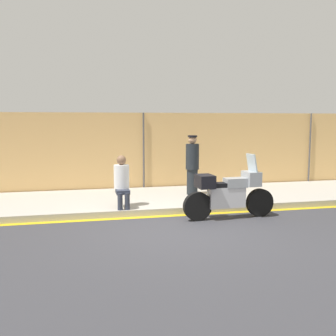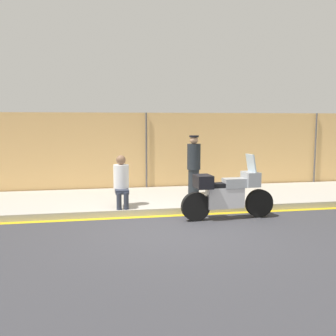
# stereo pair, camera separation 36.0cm
# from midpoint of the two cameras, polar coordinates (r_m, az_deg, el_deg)

# --- Properties ---
(ground_plane) EXTENTS (120.00, 120.00, 0.00)m
(ground_plane) POSITION_cam_midpoint_polar(r_m,az_deg,el_deg) (8.37, 0.33, -9.07)
(ground_plane) COLOR #38383D
(sidewalk) EXTENTS (43.91, 3.18, 0.16)m
(sidewalk) POSITION_cam_midpoint_polar(r_m,az_deg,el_deg) (11.17, -3.12, -4.57)
(sidewalk) COLOR #ADA89E
(sidewalk) RESTS_ON ground_plane
(curb_paint_stripe) EXTENTS (43.91, 0.18, 0.01)m
(curb_paint_stripe) POSITION_cam_midpoint_polar(r_m,az_deg,el_deg) (9.58, -1.42, -6.99)
(curb_paint_stripe) COLOR gold
(curb_paint_stripe) RESTS_ON ground_plane
(storefront_fence) EXTENTS (41.72, 0.17, 2.55)m
(storefront_fence) POSITION_cam_midpoint_polar(r_m,az_deg,el_deg) (12.65, -4.43, 2.23)
(storefront_fence) COLOR #E5B26B
(storefront_fence) RESTS_ON ground_plane
(motorcycle) EXTENTS (2.27, 0.56, 1.52)m
(motorcycle) POSITION_cam_midpoint_polar(r_m,az_deg,el_deg) (9.32, 7.70, -3.58)
(motorcycle) COLOR black
(motorcycle) RESTS_ON ground_plane
(officer_standing) EXTENTS (0.38, 0.38, 1.72)m
(officer_standing) POSITION_cam_midpoint_polar(r_m,az_deg,el_deg) (11.35, 2.64, 0.53)
(officer_standing) COLOR #1E2328
(officer_standing) RESTS_ON sidewalk
(person_seated_on_curb) EXTENTS (0.38, 0.66, 1.28)m
(person_seated_on_curb) POSITION_cam_midpoint_polar(r_m,az_deg,el_deg) (9.80, -7.76, -1.56)
(person_seated_on_curb) COLOR #2D3342
(person_seated_on_curb) RESTS_ON sidewalk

